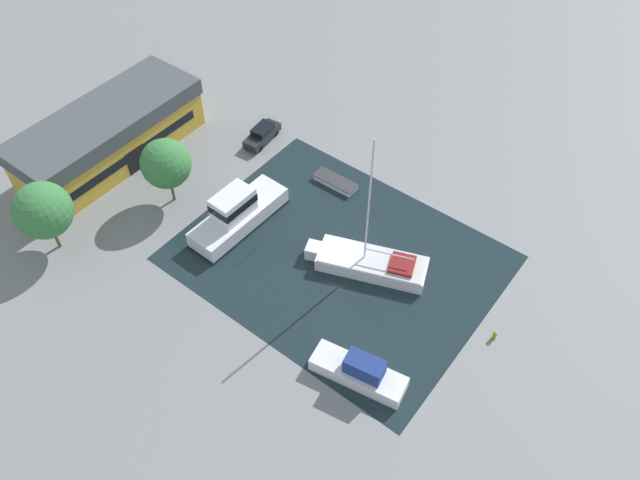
{
  "coord_description": "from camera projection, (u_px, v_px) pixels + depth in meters",
  "views": [
    {
      "loc": [
        -28.49,
        -20.14,
        42.32
      ],
      "look_at": [
        0.0,
        1.98,
        1.0
      ],
      "focal_mm": 35.0,
      "sensor_mm": 36.0,
      "label": 1
    }
  ],
  "objects": [
    {
      "name": "ground_plane",
      "position": [
        338.0,
        258.0,
        54.8
      ],
      "size": [
        440.0,
        440.0,
        0.0
      ],
      "primitive_type": "plane",
      "color": "gray"
    },
    {
      "name": "water_canal",
      "position": [
        338.0,
        258.0,
        54.8
      ],
      "size": [
        20.84,
        26.45,
        0.01
      ],
      "primitive_type": "cube",
      "color": "#19282D",
      "rests_on": "ground"
    },
    {
      "name": "warehouse_building",
      "position": [
        109.0,
        134.0,
        61.68
      ],
      "size": [
        19.45,
        7.43,
        5.41
      ],
      "rotation": [
        0.0,
        0.0,
        0.01
      ],
      "color": "gold",
      "rests_on": "ground"
    },
    {
      "name": "quay_tree_near_building",
      "position": [
        166.0,
        164.0,
        56.15
      ],
      "size": [
        4.61,
        4.61,
        6.87
      ],
      "color": "brown",
      "rests_on": "ground"
    },
    {
      "name": "quay_tree_by_water",
      "position": [
        43.0,
        210.0,
        52.23
      ],
      "size": [
        4.95,
        4.95,
        7.09
      ],
      "color": "brown",
      "rests_on": "ground"
    },
    {
      "name": "parked_car",
      "position": [
        262.0,
        134.0,
        64.67
      ],
      "size": [
        4.8,
        2.23,
        1.7
      ],
      "rotation": [
        0.0,
        0.0,
        1.69
      ],
      "color": "#1E2328",
      "rests_on": "ground"
    },
    {
      "name": "sailboat_moored",
      "position": [
        370.0,
        262.0,
        53.51
      ],
      "size": [
        6.42,
        10.69,
        14.24
      ],
      "rotation": [
        0.0,
        0.0,
        0.37
      ],
      "color": "white",
      "rests_on": "water_canal"
    },
    {
      "name": "motor_cruiser",
      "position": [
        237.0,
        214.0,
        56.3
      ],
      "size": [
        10.14,
        3.51,
        4.1
      ],
      "rotation": [
        0.0,
        0.0,
        1.55
      ],
      "color": "white",
      "rests_on": "water_canal"
    },
    {
      "name": "small_dinghy",
      "position": [
        335.0,
        182.0,
        60.73
      ],
      "size": [
        1.65,
        4.51,
        0.58
      ],
      "rotation": [
        0.0,
        0.0,
        3.16
      ],
      "color": "silver",
      "rests_on": "water_canal"
    },
    {
      "name": "cabin_boat",
      "position": [
        360.0,
        372.0,
        46.32
      ],
      "size": [
        3.49,
        7.59,
        2.74
      ],
      "rotation": [
        0.0,
        0.0,
        0.18
      ],
      "color": "white",
      "rests_on": "water_canal"
    },
    {
      "name": "mooring_bollard",
      "position": [
        495.0,
        335.0,
        49.06
      ],
      "size": [
        0.34,
        0.34,
        0.82
      ],
      "color": "olive",
      "rests_on": "ground"
    }
  ]
}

